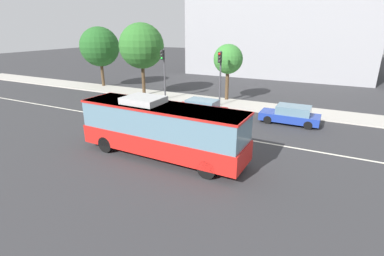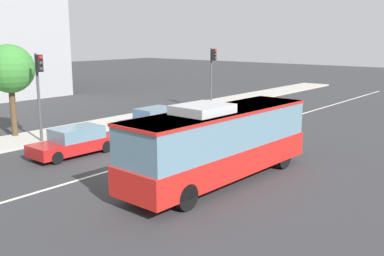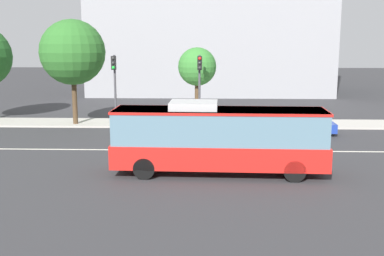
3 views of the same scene
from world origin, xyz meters
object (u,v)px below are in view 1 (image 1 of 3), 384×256
object	(u,v)px
street_tree_kerbside_left	(142,46)
traffic_light_near_corner	(164,66)
sedan_blue	(291,115)
street_tree_kerbside_centre	(228,59)
traffic_light_mid_block	(220,69)
sedan_red	(201,108)
transit_bus	(162,127)
street_tree_kerbside_right	(100,47)

from	to	relation	value
street_tree_kerbside_left	traffic_light_near_corner	bearing A→B (deg)	-14.10
sedan_blue	street_tree_kerbside_centre	xyz separation A→B (m)	(-7.12, 4.92, 3.47)
traffic_light_near_corner	traffic_light_mid_block	size ratio (longest dim) A/B	1.00
traffic_light_near_corner	street_tree_kerbside_left	bearing A→B (deg)	-103.08
sedan_blue	street_tree_kerbside_centre	size ratio (longest dim) A/B	0.79
traffic_light_near_corner	street_tree_kerbside_centre	xyz separation A→B (m)	(5.81, 2.83, 0.63)
sedan_blue	street_tree_kerbside_centre	world-z (taller)	street_tree_kerbside_centre
sedan_red	street_tree_kerbside_left	bearing A→B (deg)	-23.87
traffic_light_near_corner	traffic_light_mid_block	distance (m)	6.04
transit_bus	street_tree_kerbside_right	distance (m)	23.33
traffic_light_near_corner	street_tree_kerbside_left	world-z (taller)	street_tree_kerbside_left
street_tree_kerbside_right	transit_bus	bearing A→B (deg)	-38.85
traffic_light_near_corner	transit_bus	bearing A→B (deg)	32.28
traffic_light_near_corner	street_tree_kerbside_centre	size ratio (longest dim) A/B	0.91
sedan_red	traffic_light_near_corner	bearing A→B (deg)	-29.30
street_tree_kerbside_left	sedan_red	bearing A→B (deg)	-25.34
street_tree_kerbside_centre	street_tree_kerbside_left	bearing A→B (deg)	-167.14
street_tree_kerbside_centre	street_tree_kerbside_right	xyz separation A→B (m)	(-16.66, -0.12, 0.76)
traffic_light_near_corner	street_tree_kerbside_left	distance (m)	3.70
traffic_light_near_corner	traffic_light_mid_block	xyz separation A→B (m)	(6.04, 0.09, 0.00)
sedan_red	street_tree_kerbside_centre	xyz separation A→B (m)	(0.08, 6.25, 3.47)
sedan_red	traffic_light_mid_block	distance (m)	4.52
transit_bus	street_tree_kerbside_left	distance (m)	16.64
sedan_blue	traffic_light_mid_block	size ratio (longest dim) A/B	0.87
street_tree_kerbside_right	traffic_light_near_corner	bearing A→B (deg)	-14.03
traffic_light_mid_block	sedan_red	bearing A→B (deg)	-8.41
transit_bus	street_tree_kerbside_centre	distance (m)	14.88
transit_bus	street_tree_kerbside_right	bearing A→B (deg)	142.86
street_tree_kerbside_left	sedan_blue	bearing A→B (deg)	-10.13
sedan_red	street_tree_kerbside_centre	world-z (taller)	street_tree_kerbside_centre
sedan_red	sedan_blue	world-z (taller)	same
transit_bus	sedan_blue	size ratio (longest dim) A/B	2.23
sedan_red	traffic_light_near_corner	size ratio (longest dim) A/B	0.87
sedan_blue	street_tree_kerbside_right	bearing A→B (deg)	-10.88
traffic_light_near_corner	street_tree_kerbside_right	xyz separation A→B (m)	(-10.85, 2.71, 1.39)
traffic_light_mid_block	street_tree_kerbside_right	xyz separation A→B (m)	(-16.89, 2.62, 1.39)
traffic_light_mid_block	traffic_light_near_corner	bearing A→B (deg)	-92.55
sedan_red	street_tree_kerbside_right	xyz separation A→B (m)	(-16.58, 6.12, 4.23)
transit_bus	traffic_light_near_corner	size ratio (longest dim) A/B	1.94
transit_bus	traffic_light_near_corner	world-z (taller)	traffic_light_near_corner
traffic_light_mid_block	street_tree_kerbside_left	distance (m)	9.38
sedan_blue	traffic_light_near_corner	size ratio (longest dim) A/B	0.87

